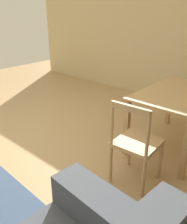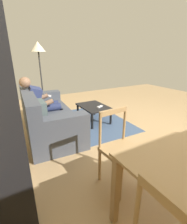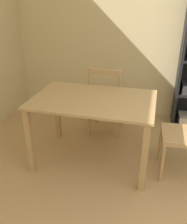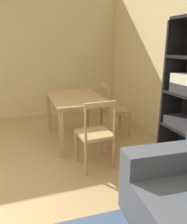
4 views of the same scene
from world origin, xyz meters
name	(u,v)px [view 3 (image 3 of 4)]	position (x,y,z in m)	size (l,w,h in m)	color
dining_table	(94,109)	(-1.56, 1.52, 0.64)	(1.26, 0.84, 0.76)	tan
dining_chair_near_wall	(107,100)	(-1.56, 2.20, 0.46)	(0.42, 0.42, 0.92)	tan
dining_chair_facing_couch	(187,135)	(-0.60, 1.52, 0.46)	(0.44, 0.44, 0.92)	tan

